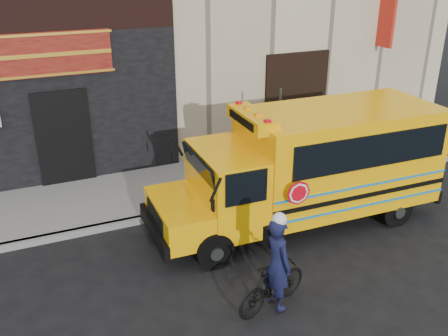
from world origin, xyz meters
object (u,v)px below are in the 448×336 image
sign_pole (279,135)px  bicycle (272,285)px  school_bus (313,163)px  cyclist (277,266)px

sign_pole → bicycle: sign_pole is taller
school_bus → cyclist: size_ratio=3.85×
cyclist → school_bus: bearing=-50.1°
school_bus → sign_pole: 1.87m
cyclist → bicycle: bearing=60.2°
bicycle → cyclist: (0.06, -0.02, 0.42)m
sign_pole → bicycle: bearing=-120.0°
school_bus → bicycle: size_ratio=4.31×
school_bus → sign_pole: bearing=85.5°
bicycle → cyclist: cyclist is taller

